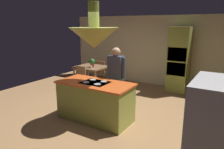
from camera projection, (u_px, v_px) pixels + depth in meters
name	position (u px, v px, depth m)	size (l,w,h in m)	color
ground	(100.00, 116.00, 5.26)	(8.16, 8.16, 0.00)	#AD7F51
wall_back	(152.00, 51.00, 7.82)	(6.80, 0.10, 2.55)	beige
kitchen_island	(95.00, 101.00, 4.98)	(1.79, 0.87, 0.94)	#939E42
oven_tower	(179.00, 60.00, 6.97)	(0.66, 0.62, 2.17)	#939E42
dining_table	(91.00, 69.00, 7.54)	(1.05, 0.91, 0.76)	#8B6343
person_at_island	(116.00, 75.00, 5.37)	(0.53, 0.22, 1.68)	tan
range_hood	(94.00, 37.00, 4.63)	(1.10, 1.10, 1.00)	#939E42
pendant_light_over_table	(90.00, 35.00, 7.26)	(0.32, 0.32, 0.82)	beige
chair_facing_island	(79.00, 77.00, 7.01)	(0.40, 0.40, 0.87)	#8B6343
chair_by_back_wall	(102.00, 70.00, 8.14)	(0.40, 0.40, 0.87)	#8B6343
potted_plant_on_table	(92.00, 62.00, 7.36)	(0.20, 0.20, 0.30)	#99382D
cup_on_table	(91.00, 67.00, 7.22)	(0.07, 0.07, 0.09)	white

